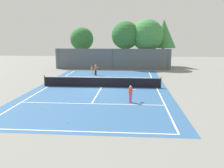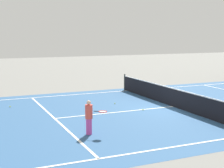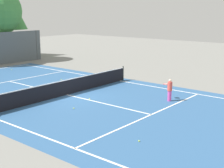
{
  "view_description": "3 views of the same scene",
  "coord_description": "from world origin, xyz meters",
  "px_view_note": "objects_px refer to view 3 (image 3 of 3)",
  "views": [
    {
      "loc": [
        2.98,
        -24.37,
        4.99
      ],
      "look_at": [
        1.18,
        -1.69,
        0.65
      ],
      "focal_mm": 39.71,
      "sensor_mm": 36.0,
      "label": 1
    },
    {
      "loc": [
        14.89,
        -10.07,
        3.85
      ],
      "look_at": [
        -1.06,
        -3.07,
        1.26
      ],
      "focal_mm": 54.57,
      "sensor_mm": 36.0,
      "label": 2
    },
    {
      "loc": [
        -13.68,
        -15.03,
        5.25
      ],
      "look_at": [
        1.3,
        -2.68,
        0.88
      ],
      "focal_mm": 52.02,
      "sensor_mm": 36.0,
      "label": 3
    }
  ],
  "objects_px": {
    "tennis_ball_5": "(74,108)",
    "tennis_ball_2": "(61,80)",
    "tennis_ball_1": "(12,70)",
    "tennis_ball_4": "(139,141)",
    "tennis_ball_6": "(90,99)",
    "player_2": "(170,90)"
  },
  "relations": [
    {
      "from": "tennis_ball_2",
      "to": "tennis_ball_4",
      "type": "relative_size",
      "value": 1.0
    },
    {
      "from": "tennis_ball_2",
      "to": "tennis_ball_5",
      "type": "height_order",
      "value": "same"
    },
    {
      "from": "tennis_ball_1",
      "to": "tennis_ball_6",
      "type": "relative_size",
      "value": 1.0
    },
    {
      "from": "tennis_ball_1",
      "to": "tennis_ball_4",
      "type": "distance_m",
      "value": 19.51
    },
    {
      "from": "tennis_ball_4",
      "to": "tennis_ball_5",
      "type": "bearing_deg",
      "value": 74.62
    },
    {
      "from": "tennis_ball_6",
      "to": "tennis_ball_2",
      "type": "bearing_deg",
      "value": 64.01
    },
    {
      "from": "tennis_ball_1",
      "to": "tennis_ball_4",
      "type": "xyz_separation_m",
      "value": [
        -6.26,
        -18.47,
        0.0
      ]
    },
    {
      "from": "tennis_ball_4",
      "to": "tennis_ball_1",
      "type": "bearing_deg",
      "value": 71.27
    },
    {
      "from": "tennis_ball_5",
      "to": "tennis_ball_6",
      "type": "height_order",
      "value": "same"
    },
    {
      "from": "tennis_ball_4",
      "to": "tennis_ball_6",
      "type": "relative_size",
      "value": 1.0
    },
    {
      "from": "player_2",
      "to": "tennis_ball_5",
      "type": "bearing_deg",
      "value": 146.13
    },
    {
      "from": "tennis_ball_2",
      "to": "tennis_ball_6",
      "type": "bearing_deg",
      "value": -115.99
    },
    {
      "from": "player_2",
      "to": "tennis_ball_4",
      "type": "bearing_deg",
      "value": -160.82
    },
    {
      "from": "tennis_ball_2",
      "to": "tennis_ball_5",
      "type": "relative_size",
      "value": 1.0
    },
    {
      "from": "tennis_ball_6",
      "to": "tennis_ball_5",
      "type": "bearing_deg",
      "value": -161.1
    },
    {
      "from": "tennis_ball_2",
      "to": "tennis_ball_5",
      "type": "bearing_deg",
      "value": -126.85
    },
    {
      "from": "player_2",
      "to": "tennis_ball_5",
      "type": "height_order",
      "value": "player_2"
    },
    {
      "from": "tennis_ball_5",
      "to": "tennis_ball_2",
      "type": "bearing_deg",
      "value": 53.15
    },
    {
      "from": "tennis_ball_1",
      "to": "tennis_ball_2",
      "type": "bearing_deg",
      "value": -90.56
    },
    {
      "from": "player_2",
      "to": "tennis_ball_6",
      "type": "distance_m",
      "value": 4.84
    },
    {
      "from": "tennis_ball_1",
      "to": "tennis_ball_5",
      "type": "height_order",
      "value": "same"
    },
    {
      "from": "tennis_ball_2",
      "to": "tennis_ball_4",
      "type": "xyz_separation_m",
      "value": [
        -6.2,
        -11.69,
        0.0
      ]
    }
  ]
}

